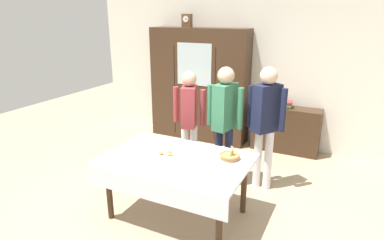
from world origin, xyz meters
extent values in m
plane|color=tan|center=(0.00, 0.00, 0.00)|extent=(12.00, 12.00, 0.00)
cube|color=silver|center=(0.00, 2.65, 1.35)|extent=(6.40, 0.10, 2.70)
cylinder|color=#3D2819|center=(-0.70, -0.61, 0.37)|extent=(0.07, 0.07, 0.74)
cylinder|color=#3D2819|center=(0.70, -0.61, 0.37)|extent=(0.07, 0.07, 0.74)
cylinder|color=#3D2819|center=(-0.70, 0.21, 0.37)|extent=(0.07, 0.07, 0.74)
cylinder|color=#3D2819|center=(0.70, 0.21, 0.37)|extent=(0.07, 0.07, 0.74)
cube|color=silver|center=(0.00, -0.20, 0.76)|extent=(1.69, 1.10, 0.03)
cube|color=silver|center=(0.00, -0.75, 0.62)|extent=(1.69, 0.01, 0.24)
cube|color=#3D2819|center=(-0.90, 2.35, 1.07)|extent=(1.90, 0.45, 2.13)
cube|color=silver|center=(-0.90, 2.13, 1.49)|extent=(0.68, 0.01, 0.77)
cube|color=black|center=(-1.32, 2.13, 0.96)|extent=(0.01, 0.01, 1.71)
cube|color=black|center=(-0.48, 2.13, 0.96)|extent=(0.01, 0.01, 1.71)
cube|color=brown|center=(-1.16, 2.35, 2.25)|extent=(0.18, 0.10, 0.24)
cylinder|color=white|center=(-1.16, 2.30, 2.28)|extent=(0.11, 0.01, 0.11)
cube|color=black|center=(-1.16, 2.30, 2.30)|extent=(0.00, 0.00, 0.04)
cube|color=black|center=(-1.14, 2.30, 2.28)|extent=(0.05, 0.00, 0.00)
cube|color=#3D2819|center=(0.78, 2.41, 0.41)|extent=(1.17, 0.35, 0.82)
cube|color=#B29333|center=(0.78, 2.41, 0.83)|extent=(0.12, 0.17, 0.03)
cube|color=#3D754C|center=(0.78, 2.41, 0.85)|extent=(0.15, 0.23, 0.02)
cube|color=#664C7A|center=(0.78, 2.41, 0.88)|extent=(0.12, 0.18, 0.04)
cube|color=#99332D|center=(0.78, 2.41, 0.91)|extent=(0.17, 0.21, 0.03)
cylinder|color=white|center=(0.16, -0.36, 0.78)|extent=(0.13, 0.13, 0.01)
cylinder|color=white|center=(0.16, -0.36, 0.81)|extent=(0.08, 0.08, 0.05)
torus|color=white|center=(0.20, -0.36, 0.81)|extent=(0.04, 0.01, 0.04)
cylinder|color=#47230F|center=(0.16, -0.36, 0.83)|extent=(0.06, 0.06, 0.01)
cylinder|color=white|center=(-0.55, -0.01, 0.78)|extent=(0.13, 0.13, 0.01)
cylinder|color=white|center=(-0.55, -0.01, 0.81)|extent=(0.08, 0.08, 0.05)
torus|color=white|center=(-0.51, -0.01, 0.81)|extent=(0.04, 0.01, 0.04)
cylinder|color=#47230F|center=(-0.55, -0.01, 0.83)|extent=(0.06, 0.06, 0.01)
cylinder|color=silver|center=(0.38, -0.42, 0.78)|extent=(0.13, 0.13, 0.01)
cylinder|color=silver|center=(0.38, -0.42, 0.81)|extent=(0.08, 0.08, 0.05)
torus|color=silver|center=(0.42, -0.42, 0.81)|extent=(0.04, 0.01, 0.04)
cylinder|color=#47230F|center=(0.38, -0.42, 0.83)|extent=(0.06, 0.06, 0.01)
cylinder|color=white|center=(-0.48, -0.55, 0.78)|extent=(0.13, 0.13, 0.01)
cylinder|color=white|center=(-0.48, -0.55, 0.81)|extent=(0.08, 0.08, 0.05)
torus|color=white|center=(-0.45, -0.55, 0.81)|extent=(0.04, 0.01, 0.04)
cylinder|color=white|center=(-0.10, 0.04, 0.78)|extent=(0.13, 0.13, 0.01)
cylinder|color=white|center=(-0.10, 0.04, 0.81)|extent=(0.08, 0.08, 0.05)
torus|color=white|center=(-0.06, 0.04, 0.81)|extent=(0.04, 0.01, 0.04)
cylinder|color=#47230F|center=(-0.10, 0.04, 0.83)|extent=(0.06, 0.06, 0.01)
cylinder|color=#9E7542|center=(0.56, 0.05, 0.80)|extent=(0.22, 0.22, 0.05)
torus|color=#9E7542|center=(0.56, 0.05, 0.82)|extent=(0.24, 0.24, 0.02)
cylinder|color=tan|center=(0.59, 0.03, 0.87)|extent=(0.03, 0.05, 0.12)
cylinder|color=tan|center=(0.59, 0.05, 0.87)|extent=(0.03, 0.04, 0.12)
cylinder|color=tan|center=(0.59, 0.06, 0.87)|extent=(0.04, 0.02, 0.12)
cylinder|color=white|center=(-0.15, -0.21, 0.78)|extent=(0.28, 0.28, 0.01)
ellipsoid|color=#BC7F3D|center=(-0.09, -0.21, 0.80)|extent=(0.07, 0.05, 0.04)
ellipsoid|color=#BC7F3D|center=(-0.13, -0.15, 0.80)|extent=(0.07, 0.05, 0.04)
ellipsoid|color=#BC7F3D|center=(-0.21, -0.22, 0.80)|extent=(0.07, 0.05, 0.04)
cube|color=silver|center=(-0.69, -0.45, 0.77)|extent=(0.10, 0.01, 0.00)
ellipsoid|color=silver|center=(-0.63, -0.45, 0.78)|extent=(0.03, 0.02, 0.01)
cube|color=silver|center=(0.00, 0.19, 0.77)|extent=(0.10, 0.01, 0.00)
ellipsoid|color=silver|center=(0.06, 0.19, 0.78)|extent=(0.03, 0.02, 0.01)
cube|color=silver|center=(0.54, -0.47, 0.77)|extent=(0.10, 0.01, 0.00)
ellipsoid|color=silver|center=(0.60, -0.47, 0.78)|extent=(0.03, 0.02, 0.01)
cylinder|color=#191E38|center=(0.14, 0.79, 0.42)|extent=(0.11, 0.11, 0.85)
cylinder|color=#191E38|center=(0.29, 0.79, 0.42)|extent=(0.11, 0.11, 0.85)
cube|color=#33704C|center=(0.21, 0.79, 1.17)|extent=(0.27, 0.39, 0.64)
sphere|color=tan|center=(0.21, 0.79, 1.60)|extent=(0.23, 0.23, 0.23)
cylinder|color=#33704C|center=(-0.01, 0.79, 1.17)|extent=(0.08, 0.08, 0.57)
cylinder|color=#33704C|center=(0.43, 0.79, 1.17)|extent=(0.08, 0.08, 0.57)
cylinder|color=silver|center=(0.67, 0.93, 0.43)|extent=(0.11, 0.11, 0.86)
cylinder|color=silver|center=(0.82, 0.93, 0.43)|extent=(0.11, 0.11, 0.86)
cube|color=#191E38|center=(0.75, 0.93, 1.18)|extent=(0.37, 0.41, 0.64)
sphere|color=#DBB293|center=(0.75, 0.93, 1.62)|extent=(0.23, 0.23, 0.23)
cylinder|color=#191E38|center=(0.53, 0.93, 1.18)|extent=(0.08, 0.08, 0.58)
cylinder|color=#191E38|center=(0.97, 0.93, 1.18)|extent=(0.08, 0.08, 0.58)
cylinder|color=silver|center=(-0.44, 0.85, 0.40)|extent=(0.11, 0.11, 0.79)
cylinder|color=silver|center=(-0.29, 0.85, 0.40)|extent=(0.11, 0.11, 0.79)
cube|color=#933338|center=(-0.37, 0.85, 1.09)|extent=(0.31, 0.41, 0.59)
sphere|color=tan|center=(-0.37, 0.85, 1.49)|extent=(0.21, 0.21, 0.21)
cylinder|color=#933338|center=(-0.59, 0.85, 1.09)|extent=(0.08, 0.08, 0.54)
cylinder|color=#933338|center=(-0.15, 0.85, 1.09)|extent=(0.08, 0.08, 0.54)
camera|label=1|loc=(1.70, -3.27, 2.39)|focal=30.63mm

